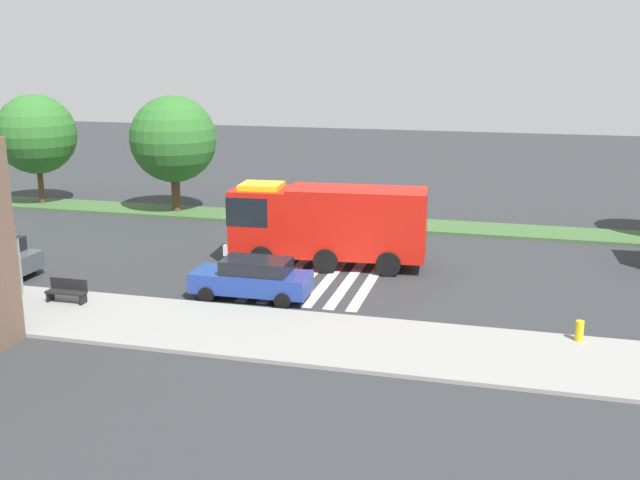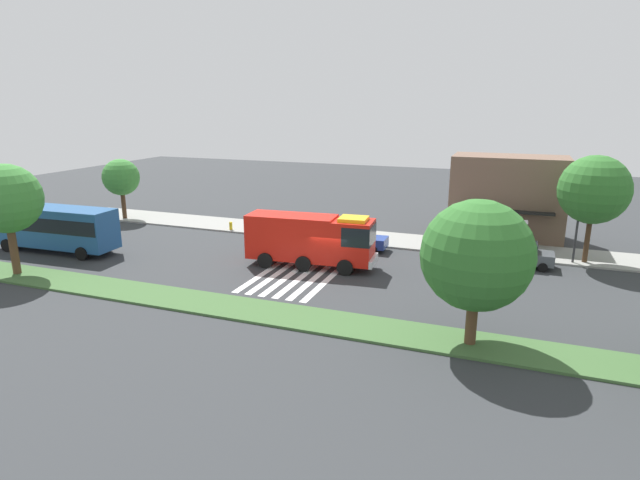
# 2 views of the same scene
# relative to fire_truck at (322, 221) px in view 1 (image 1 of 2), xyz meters

# --- Properties ---
(ground_plane) EXTENTS (120.00, 120.00, 0.00)m
(ground_plane) POSITION_rel_fire_truck_xyz_m (1.48, -0.36, -2.09)
(ground_plane) COLOR #2D3033
(sidewalk) EXTENTS (60.00, 4.68, 0.14)m
(sidewalk) POSITION_rel_fire_truck_xyz_m (1.48, 8.88, -2.02)
(sidewalk) COLOR gray
(sidewalk) RESTS_ON ground_plane
(median_strip) EXTENTS (60.00, 3.00, 0.14)m
(median_strip) POSITION_rel_fire_truck_xyz_m (1.48, -8.76, -2.02)
(median_strip) COLOR #3D6033
(median_strip) RESTS_ON ground_plane
(crosswalk) EXTENTS (4.95, 12.42, 0.01)m
(crosswalk) POSITION_rel_fire_truck_xyz_m (-0.40, -0.36, -2.08)
(crosswalk) COLOR silver
(crosswalk) RESTS_ON ground_plane
(fire_truck) EXTENTS (9.25, 3.27, 3.75)m
(fire_truck) POSITION_rel_fire_truck_xyz_m (0.00, 0.00, 0.00)
(fire_truck) COLOR red
(fire_truck) RESTS_ON ground_plane
(parked_car_west) EXTENTS (4.76, 2.07, 1.66)m
(parked_car_west) POSITION_rel_fire_truck_xyz_m (1.47, 5.34, -1.22)
(parked_car_west) COLOR navy
(parked_car_west) RESTS_ON ground_plane
(bench_near_shelter) EXTENTS (1.60, 0.50, 0.90)m
(bench_near_shelter) POSITION_rel_fire_truck_xyz_m (8.19, 7.87, -1.50)
(bench_near_shelter) COLOR black
(bench_near_shelter) RESTS_ON sidewalk
(median_tree_west) EXTENTS (5.16, 5.16, 6.94)m
(median_tree_west) POSITION_rel_fire_truck_xyz_m (11.43, -8.76, 2.40)
(median_tree_west) COLOR #513823
(median_tree_west) RESTS_ON median_strip
(median_tree_center) EXTENTS (4.98, 4.98, 6.88)m
(median_tree_center) POSITION_rel_fire_truck_xyz_m (20.81, -8.76, 2.43)
(median_tree_center) COLOR #513823
(median_tree_center) RESTS_ON median_strip
(fire_hydrant) EXTENTS (0.28, 0.28, 0.70)m
(fire_hydrant) POSITION_rel_fire_truck_xyz_m (-10.79, 7.04, -1.60)
(fire_hydrant) COLOR gold
(fire_hydrant) RESTS_ON sidewalk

